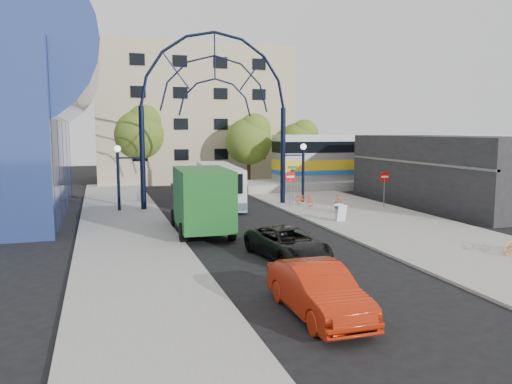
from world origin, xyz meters
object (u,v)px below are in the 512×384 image
object	(u,v)px
train_car	(399,156)
bike_near_b	(339,204)
tree_north_c	(300,141)
gateway_arch	(215,84)
do_not_enter_sign	(385,180)
sandwich_board	(341,211)
street_name_sign	(292,177)
green_truck	(200,201)
tree_north_b	(140,132)
tree_north_a	(250,139)
red_sedan	(318,290)
black_suv	(288,243)
stop_sign	(290,180)
city_bus	(219,184)
bike_near_a	(305,198)

from	to	relation	value
train_car	bike_near_b	bearing A→B (deg)	-134.55
train_car	tree_north_c	distance (m)	9.95
gateway_arch	do_not_enter_sign	bearing A→B (deg)	-19.99
sandwich_board	train_car	world-z (taller)	train_car
street_name_sign	green_truck	xyz separation A→B (m)	(-7.96, -6.94, -0.39)
tree_north_b	do_not_enter_sign	bearing A→B (deg)	-53.26
street_name_sign	bike_near_b	bearing A→B (deg)	-66.37
tree_north_a	red_sedan	world-z (taller)	tree_north_a
train_car	black_suv	size ratio (longest dim) A/B	5.29
black_suv	red_sedan	size ratio (longest dim) A/B	1.02
stop_sign	city_bus	bearing A→B (deg)	141.24
do_not_enter_sign	red_sedan	xyz separation A→B (m)	(-12.80, -17.05, -1.21)
tree_north_c	city_bus	world-z (taller)	tree_north_c
bike_near_b	do_not_enter_sign	bearing A→B (deg)	23.70
tree_north_a	bike_near_a	distance (m)	14.22
red_sedan	stop_sign	bearing A→B (deg)	70.57
stop_sign	tree_north_a	bearing A→B (deg)	84.58
green_truck	red_sedan	size ratio (longest dim) A/B	1.51
street_name_sign	tree_north_a	bearing A→B (deg)	86.04
tree_north_b	city_bus	distance (m)	15.62
sandwich_board	city_bus	xyz separation A→B (m)	(-5.06, 9.45, 0.76)
street_name_sign	red_sedan	bearing A→B (deg)	-109.61
tree_north_b	green_truck	distance (m)	24.54
do_not_enter_sign	red_sedan	world-z (taller)	do_not_enter_sign
tree_north_a	red_sedan	distance (m)	34.14
tree_north_a	gateway_arch	bearing A→B (deg)	-117.17
tree_north_b	city_bus	bearing A→B (deg)	-73.08
gateway_arch	black_suv	xyz separation A→B (m)	(-0.27, -14.64, -7.90)
tree_north_a	green_truck	distance (m)	22.31
sandwich_board	black_suv	distance (m)	8.84
stop_sign	bike_near_a	world-z (taller)	stop_sign
tree_north_b	sandwich_board	bearing A→B (deg)	-68.41
street_name_sign	tree_north_c	xyz separation A→B (m)	(6.92, 15.33, 2.15)
gateway_arch	tree_north_b	xyz separation A→B (m)	(-3.88, 15.93, -3.29)
gateway_arch	street_name_sign	bearing A→B (deg)	-15.07
tree_north_b	stop_sign	bearing A→B (deg)	-64.17
train_car	city_bus	bearing A→B (deg)	-161.33
do_not_enter_sign	sandwich_board	size ratio (longest dim) A/B	2.51
do_not_enter_sign	stop_sign	bearing A→B (deg)	162.12
stop_sign	gateway_arch	bearing A→B (deg)	157.37
tree_north_c	black_suv	world-z (taller)	tree_north_c
tree_north_c	sandwich_board	bearing A→B (deg)	-106.55
stop_sign	tree_north_b	xyz separation A→B (m)	(-8.68, 17.93, 3.27)
gateway_arch	bike_near_b	world-z (taller)	gateway_arch
tree_north_a	bike_near_b	xyz separation A→B (m)	(0.78, -17.23, -3.93)
bike_near_b	green_truck	bearing A→B (deg)	-156.50
train_car	bike_near_b	world-z (taller)	train_car
tree_north_b	green_truck	world-z (taller)	tree_north_b
sandwich_board	city_bus	bearing A→B (deg)	118.20
tree_north_b	black_suv	distance (m)	31.12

